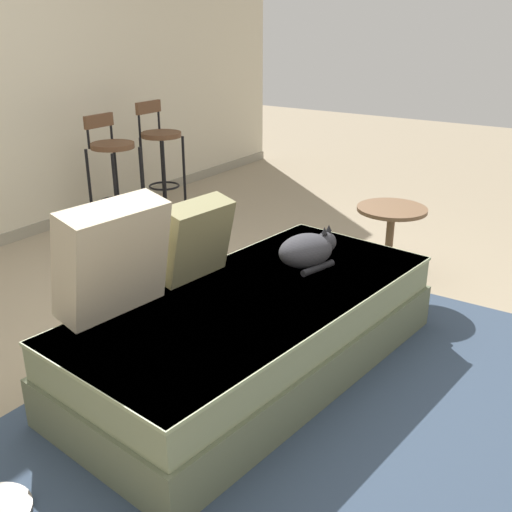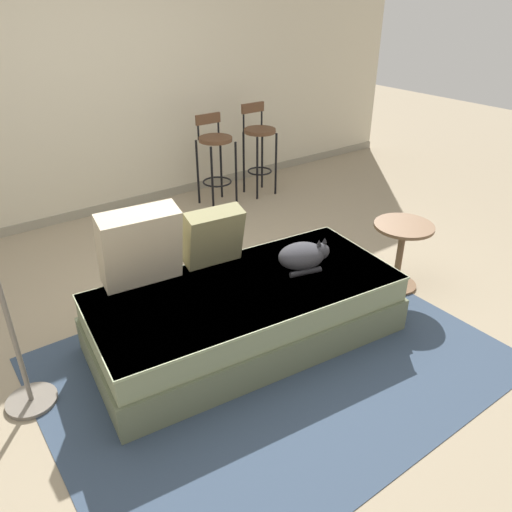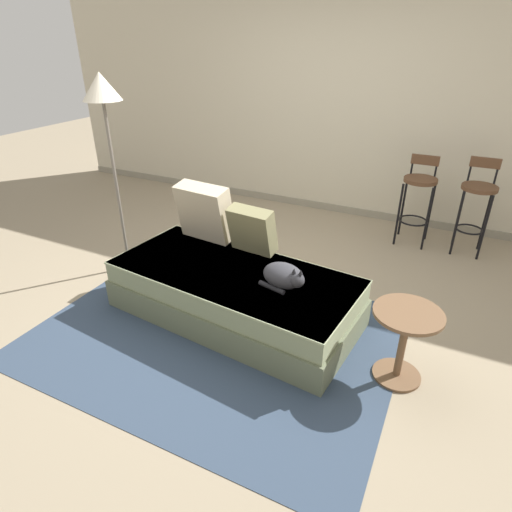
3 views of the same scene
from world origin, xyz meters
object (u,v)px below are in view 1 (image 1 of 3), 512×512
at_px(bar_stool_near_window, 113,162).
at_px(bar_stool_by_doorway, 161,148).
at_px(cat, 308,250).
at_px(side_table, 390,235).
at_px(couch, 256,331).
at_px(throw_pillow_corner, 112,258).
at_px(throw_pillow_middle, 194,239).

height_order(bar_stool_near_window, bar_stool_by_doorway, bar_stool_by_doorway).
xyz_separation_m(cat, bar_stool_near_window, (0.64, 2.13, 0.07)).
bearing_deg(bar_stool_by_doorway, bar_stool_near_window, -179.89).
xyz_separation_m(cat, side_table, (0.89, -0.11, -0.16)).
relative_size(couch, bar_stool_by_doorway, 2.11).
distance_m(couch, throw_pillow_corner, 0.80).
bearing_deg(throw_pillow_corner, bar_stool_by_doorway, 38.16).
xyz_separation_m(couch, throw_pillow_corner, (-0.50, 0.41, 0.46)).
xyz_separation_m(throw_pillow_corner, cat, (0.94, -0.44, -0.17)).
bearing_deg(side_table, bar_stool_by_doorway, 82.02).
xyz_separation_m(throw_pillow_middle, bar_stool_near_window, (1.10, 1.74, -0.04)).
bearing_deg(bar_stool_near_window, couch, -117.37).
bearing_deg(bar_stool_near_window, bar_stool_by_doorway, 0.11).
distance_m(couch, side_table, 1.34).
bearing_deg(throw_pillow_middle, cat, -40.72).
distance_m(throw_pillow_middle, side_table, 1.46).
distance_m(throw_pillow_middle, bar_stool_near_window, 2.05).
bearing_deg(bar_stool_near_window, side_table, -83.75).
relative_size(couch, side_table, 3.91).
relative_size(couch, bar_stool_near_window, 2.20).
xyz_separation_m(throw_pillow_corner, side_table, (1.83, -0.55, -0.33)).
relative_size(throw_pillow_corner, throw_pillow_middle, 1.26).
relative_size(bar_stool_near_window, side_table, 1.78).
relative_size(throw_pillow_middle, cat, 1.10).
bearing_deg(cat, throw_pillow_middle, 139.28).
height_order(throw_pillow_corner, side_table, throw_pillow_corner).
bearing_deg(throw_pillow_middle, bar_stool_near_window, 57.73).
xyz_separation_m(bar_stool_near_window, side_table, (0.24, -2.23, -0.23)).
xyz_separation_m(couch, side_table, (1.33, -0.14, 0.13)).
bearing_deg(throw_pillow_corner, couch, -39.28).
bearing_deg(side_table, throw_pillow_middle, 159.58).
xyz_separation_m(throw_pillow_corner, bar_stool_by_doorway, (2.14, 1.68, -0.08)).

